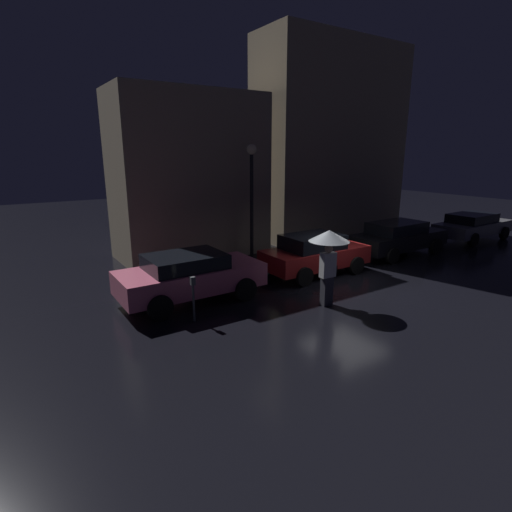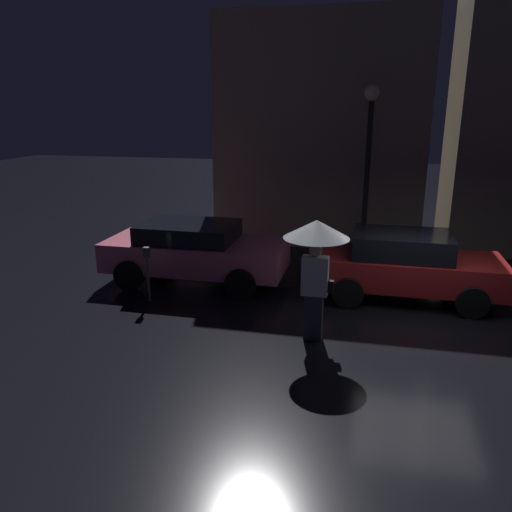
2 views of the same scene
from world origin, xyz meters
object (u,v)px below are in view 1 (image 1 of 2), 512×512
(parked_car_pink, at_px, (190,275))
(parked_car_red, at_px, (315,253))
(parked_car_black, at_px, (398,237))
(parking_meter, at_px, (193,294))
(parked_car_grey, at_px, (473,225))
(pedestrian_with_umbrella, at_px, (329,246))
(street_lamp_near, at_px, (252,185))

(parked_car_pink, height_order, parked_car_red, parked_car_red)
(parked_car_black, xyz_separation_m, parking_meter, (-10.34, -1.61, -0.00))
(parked_car_red, height_order, parking_meter, parked_car_red)
(parked_car_red, bearing_deg, parked_car_grey, 0.94)
(pedestrian_with_umbrella, height_order, street_lamp_near, street_lamp_near)
(parked_car_grey, relative_size, pedestrian_with_umbrella, 2.10)
(pedestrian_with_umbrella, distance_m, parking_meter, 3.99)
(parked_car_pink, height_order, pedestrian_with_umbrella, pedestrian_with_umbrella)
(parked_car_red, xyz_separation_m, parking_meter, (-5.44, -1.43, -0.01))
(parking_meter, bearing_deg, parked_car_grey, 5.35)
(parked_car_black, xyz_separation_m, pedestrian_with_umbrella, (-6.64, -2.69, 1.01))
(parked_car_black, bearing_deg, parked_car_red, -178.50)
(parked_car_red, distance_m, pedestrian_with_umbrella, 3.21)
(parked_car_pink, xyz_separation_m, street_lamp_near, (3.91, 2.69, 2.31))
(parked_car_pink, distance_m, parked_car_grey, 15.49)
(pedestrian_with_umbrella, bearing_deg, parking_meter, 165.76)
(parked_car_black, distance_m, parking_meter, 10.47)
(parked_car_pink, relative_size, pedestrian_with_umbrella, 1.92)
(parked_car_red, relative_size, pedestrian_with_umbrella, 1.79)
(parked_car_grey, distance_m, parking_meter, 16.12)
(parked_car_grey, bearing_deg, parked_car_pink, 179.05)
(parked_car_grey, height_order, street_lamp_near, street_lamp_near)
(parked_car_black, relative_size, parking_meter, 3.83)
(parked_car_black, height_order, parking_meter, parked_car_black)
(parked_car_red, xyz_separation_m, parked_car_black, (4.91, 0.18, -0.01))
(parked_car_grey, xyz_separation_m, parking_meter, (-16.05, -1.50, 0.04))
(parked_car_red, bearing_deg, parked_car_pink, -179.66)
(street_lamp_near, bearing_deg, parking_meter, -137.23)
(parked_car_pink, relative_size, parked_car_black, 0.91)
(parking_meter, distance_m, street_lamp_near, 6.53)
(street_lamp_near, bearing_deg, parked_car_pink, -145.52)
(parking_meter, bearing_deg, street_lamp_near, 42.77)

